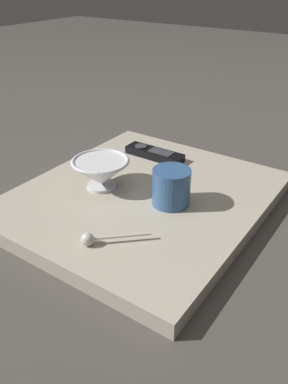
% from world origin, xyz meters
% --- Properties ---
extents(ground_plane, '(6.00, 6.00, 0.00)m').
position_xyz_m(ground_plane, '(0.00, 0.00, 0.00)').
color(ground_plane, '#47423D').
extents(table, '(0.63, 0.56, 0.04)m').
position_xyz_m(table, '(0.00, 0.00, 0.02)').
color(table, '#B7AD99').
rests_on(table, ground).
extents(cereal_bowl, '(0.14, 0.14, 0.08)m').
position_xyz_m(cereal_bowl, '(0.04, -0.10, 0.08)').
color(cereal_bowl, silver).
rests_on(cereal_bowl, table).
extents(coffee_mug, '(0.09, 0.09, 0.09)m').
position_xyz_m(coffee_mug, '(0.01, 0.08, 0.08)').
color(coffee_mug, '#33598C').
rests_on(coffee_mug, table).
extents(teaspoon, '(0.10, 0.11, 0.03)m').
position_xyz_m(teaspoon, '(0.23, 0.04, 0.05)').
color(teaspoon, silver).
rests_on(teaspoon, table).
extents(tv_remote_near, '(0.05, 0.18, 0.02)m').
position_xyz_m(tv_remote_near, '(-0.19, -0.09, 0.05)').
color(tv_remote_near, black).
rests_on(tv_remote_near, table).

